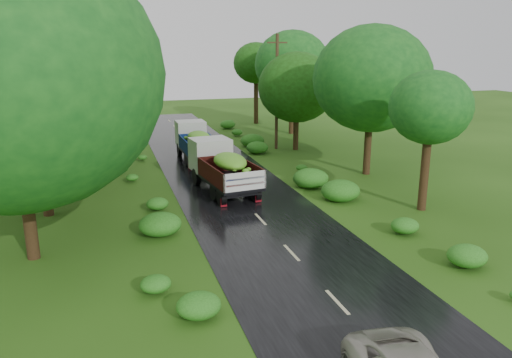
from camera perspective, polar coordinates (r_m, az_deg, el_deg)
name	(u,v)px	position (r m, az deg, el deg)	size (l,w,h in m)	color
ground	(337,302)	(16.28, 9.26, -13.76)	(120.00, 120.00, 0.00)	#22470F
road	(283,243)	(20.42, 3.07, -7.35)	(6.50, 80.00, 0.02)	black
road_lines	(275,234)	(21.29, 2.14, -6.34)	(0.12, 69.60, 0.00)	#BFB78C
truck_near	(221,165)	(27.23, -3.98, 1.64)	(2.89, 6.39, 2.60)	black
truck_far	(195,140)	(34.91, -6.93, 4.45)	(2.17, 5.91, 2.47)	black
utility_pole	(277,91)	(38.07, 2.38, 10.01)	(1.50, 0.27, 8.58)	#382616
trees_left	(46,63)	(33.98, -22.88, 12.15)	(6.02, 33.86, 9.96)	black
trees_right	(314,76)	(37.85, 6.62, 11.58)	(5.74, 31.51, 7.73)	black
shrubs	(229,180)	(28.48, -3.12, -0.07)	(11.90, 44.00, 0.70)	#246417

